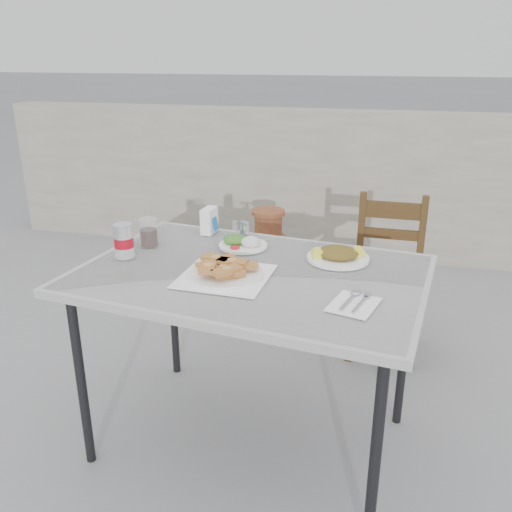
% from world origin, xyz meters
% --- Properties ---
extents(ground, '(80.00, 80.00, 0.00)m').
position_xyz_m(ground, '(0.00, 0.00, 0.00)').
color(ground, slate).
rests_on(ground, ground).
extents(cafe_table, '(1.46, 1.08, 0.83)m').
position_xyz_m(cafe_table, '(-0.11, -0.07, 0.77)').
color(cafe_table, black).
rests_on(cafe_table, ground).
extents(pide_plate, '(0.35, 0.35, 0.07)m').
position_xyz_m(pide_plate, '(-0.19, -0.15, 0.86)').
color(pide_plate, white).
rests_on(pide_plate, cafe_table).
extents(salad_rice_plate, '(0.22, 0.22, 0.05)m').
position_xyz_m(salad_rice_plate, '(-0.22, 0.19, 0.85)').
color(salad_rice_plate, white).
rests_on(salad_rice_plate, cafe_table).
extents(salad_chopped_plate, '(0.26, 0.26, 0.06)m').
position_xyz_m(salad_chopped_plate, '(0.21, 0.14, 0.85)').
color(salad_chopped_plate, white).
rests_on(salad_chopped_plate, cafe_table).
extents(soda_can, '(0.08, 0.08, 0.15)m').
position_xyz_m(soda_can, '(-0.67, -0.06, 0.90)').
color(soda_can, white).
rests_on(soda_can, cafe_table).
extents(cola_glass, '(0.08, 0.08, 0.12)m').
position_xyz_m(cola_glass, '(-0.63, 0.11, 0.88)').
color(cola_glass, white).
rests_on(cola_glass, cafe_table).
extents(napkin_holder, '(0.07, 0.11, 0.12)m').
position_xyz_m(napkin_holder, '(-0.43, 0.34, 0.89)').
color(napkin_holder, white).
rests_on(napkin_holder, cafe_table).
extents(condiment_caddy, '(0.14, 0.13, 0.08)m').
position_xyz_m(condiment_caddy, '(-0.26, 0.32, 0.85)').
color(condiment_caddy, '#B1B1B8').
rests_on(condiment_caddy, cafe_table).
extents(cutlery_napkin, '(0.19, 0.22, 0.01)m').
position_xyz_m(cutlery_napkin, '(0.31, -0.27, 0.83)').
color(cutlery_napkin, white).
rests_on(cutlery_napkin, cafe_table).
extents(chair, '(0.40, 0.40, 0.89)m').
position_xyz_m(chair, '(0.42, 0.93, 0.46)').
color(chair, '#36230E').
rests_on(chair, ground).
extents(terracotta_urn, '(0.41, 0.41, 0.71)m').
position_xyz_m(terracotta_urn, '(-0.33, 1.17, 0.33)').
color(terracotta_urn, brown).
rests_on(terracotta_urn, ground).
extents(back_wall, '(6.00, 0.25, 1.20)m').
position_xyz_m(back_wall, '(0.00, 2.50, 0.60)').
color(back_wall, '#A69A8A').
rests_on(back_wall, ground).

